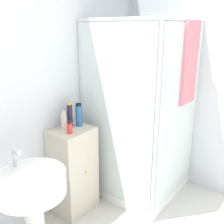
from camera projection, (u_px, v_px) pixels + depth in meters
wall_back at (10, 98)px, 2.11m from camera, size 6.40×0.06×2.50m
shower_enclosure at (142, 150)px, 2.88m from camera, size 0.91×0.94×1.88m
vanity_cabinet at (73, 171)px, 2.59m from camera, size 0.40×0.34×0.88m
sink at (32, 198)px, 1.82m from camera, size 0.48×0.48×0.98m
soap_dispenser at (70, 128)px, 2.35m from camera, size 0.05×0.05×0.12m
shampoo_bottle_tall_black at (70, 115)px, 2.48m from camera, size 0.05×0.05×0.25m
shampoo_bottle_blue at (79, 115)px, 2.52m from camera, size 0.06×0.06×0.23m
lotion_bottle_white at (64, 122)px, 2.43m from camera, size 0.05×0.05×0.19m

